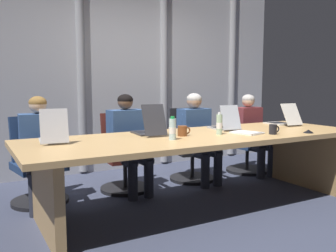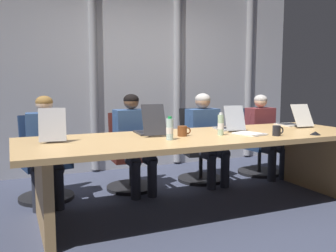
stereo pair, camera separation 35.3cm
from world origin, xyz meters
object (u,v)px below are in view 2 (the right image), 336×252
object	(u,v)px
coffee_mug_far	(183,131)
spiral_notepad	(250,134)
water_bottle_primary	(221,125)
coffee_mug_near	(277,131)
office_chair_left_end	(44,168)
conference_mic_left_side	(315,133)
laptop_center	(229,125)
person_right_mid	(264,131)
person_left_mid	(134,137)
person_left_end	(46,143)
laptop_left_mid	(150,129)
water_bottle_secondary	(170,129)
office_chair_right_mid	(257,149)
laptop_left_end	(53,134)
laptop_right_mid	(293,122)
office_chair_left_mid	(130,161)
person_center	(206,132)
office_chair_center	(199,154)

from	to	relation	value
coffee_mug_far	spiral_notepad	size ratio (longest dim) A/B	0.41
water_bottle_primary	coffee_mug_near	world-z (taller)	water_bottle_primary
office_chair_left_end	water_bottle_primary	world-z (taller)	water_bottle_primary
conference_mic_left_side	office_chair_left_end	bearing A→B (deg)	150.80
laptop_center	person_right_mid	distance (m)	1.14
office_chair_left_end	person_left_mid	distance (m)	1.06
person_left_end	coffee_mug_near	size ratio (longest dim) A/B	8.93
laptop_left_mid	water_bottle_secondary	size ratio (longest dim) A/B	2.16
office_chair_right_mid	conference_mic_left_side	size ratio (longest dim) A/B	8.39
laptop_left_end	coffee_mug_far	distance (m)	1.24
person_right_mid	coffee_mug_far	size ratio (longest dim) A/B	7.85
person_left_end	conference_mic_left_side	bearing A→B (deg)	67.48
office_chair_right_mid	water_bottle_primary	size ratio (longest dim) A/B	4.00
office_chair_right_mid	coffee_mug_far	bearing A→B (deg)	-65.32
laptop_right_mid	conference_mic_left_side	xyz separation A→B (m)	(-0.34, -0.69, -0.04)
laptop_center	water_bottle_secondary	distance (m)	0.98
office_chair_left_mid	person_left_mid	world-z (taller)	person_left_mid
laptop_left_mid	person_center	world-z (taller)	person_center
office_chair_left_mid	coffee_mug_far	distance (m)	1.10
person_right_mid	water_bottle_primary	size ratio (longest dim) A/B	4.88
person_right_mid	water_bottle_secondary	xyz separation A→B (m)	(-1.86, -0.97, 0.23)
coffee_mug_far	person_left_end	bearing A→B (deg)	146.95
person_left_end	conference_mic_left_side	size ratio (longest dim) A/B	10.46
conference_mic_left_side	coffee_mug_far	bearing A→B (deg)	160.37
conference_mic_left_side	person_left_mid	bearing A→B (deg)	140.47
person_left_end	conference_mic_left_side	xyz separation A→B (m)	(2.53, -1.27, 0.13)
laptop_left_mid	water_bottle_primary	bearing A→B (deg)	-114.06
laptop_center	person_center	size ratio (longest dim) A/B	0.36
office_chair_left_end	laptop_center	bearing A→B (deg)	58.73
person_left_mid	water_bottle_secondary	distance (m)	1.00
laptop_right_mid	water_bottle_secondary	xyz separation A→B (m)	(-1.84, -0.40, 0.05)
coffee_mug_far	office_chair_left_end	bearing A→B (deg)	142.49
office_chair_right_mid	water_bottle_secondary	bearing A→B (deg)	-64.25
office_chair_center	coffee_mug_far	distance (m)	1.29
laptop_left_mid	laptop_right_mid	size ratio (longest dim) A/B	1.05
coffee_mug_far	conference_mic_left_side	distance (m)	1.37
laptop_left_end	office_chair_right_mid	bearing A→B (deg)	-68.60
person_left_end	water_bottle_secondary	world-z (taller)	person_left_end
office_chair_center	conference_mic_left_side	size ratio (longest dim) A/B	8.62
coffee_mug_near	conference_mic_left_side	distance (m)	0.42
laptop_right_mid	person_left_mid	bearing A→B (deg)	75.40
laptop_center	laptop_left_end	bearing A→B (deg)	96.40
laptop_left_mid	office_chair_right_mid	distance (m)	2.10
person_right_mid	laptop_left_end	bearing A→B (deg)	-80.84
laptop_right_mid	water_bottle_primary	size ratio (longest dim) A/B	1.99
conference_mic_left_side	water_bottle_primary	bearing A→B (deg)	158.26
water_bottle_primary	conference_mic_left_side	world-z (taller)	water_bottle_primary
person_center	person_right_mid	bearing A→B (deg)	86.76
laptop_center	office_chair_right_mid	xyz separation A→B (m)	(0.97, 0.75, -0.47)
conference_mic_left_side	office_chair_center	bearing A→B (deg)	112.00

